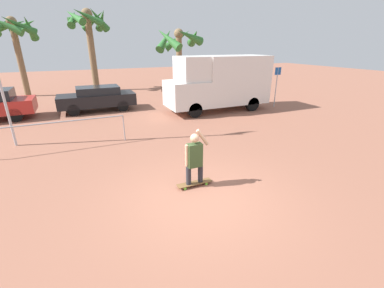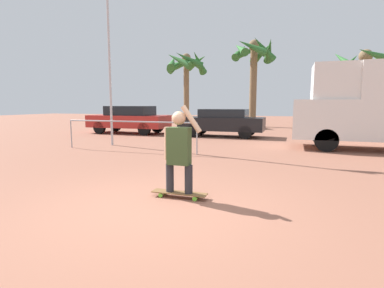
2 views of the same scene
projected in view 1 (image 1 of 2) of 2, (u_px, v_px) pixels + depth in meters
The scene contains 10 objects.
ground_plane at pixel (200, 198), 6.57m from camera, with size 80.00×80.00×0.00m, color #935B47.
skateboard at pixel (194, 183), 7.13m from camera, with size 1.00×0.23×0.10m.
person_skateboarder at pixel (195, 156), 6.83m from camera, with size 0.69×0.24×1.55m.
camper_van at pixel (220, 82), 14.85m from camera, with size 6.04×2.12×3.10m.
parked_car_black at pixel (97, 98), 15.06m from camera, with size 4.29×1.71×1.41m.
palm_tree_near_van at pixel (179, 41), 21.73m from camera, with size 4.04×4.14×5.16m.
palm_tree_center_background at pixel (88, 26), 20.34m from camera, with size 3.45×3.40×6.44m.
palm_tree_far_left at pixel (13, 31), 18.05m from camera, with size 3.37×3.47×5.70m.
street_sign at pixel (277, 82), 15.64m from camera, with size 0.44×0.06×2.42m.
plaza_railing_segment at pixel (52, 126), 9.27m from camera, with size 5.09×0.05×1.08m.
Camera 1 is at (-2.47, -5.06, 3.67)m, focal length 24.00 mm.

